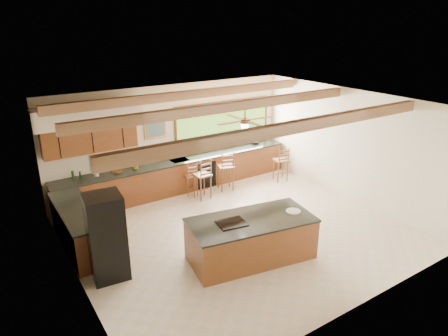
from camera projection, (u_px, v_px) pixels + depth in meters
ground at (238, 232)px, 9.33m from camera, size 7.20×7.20×0.00m
room_shell at (217, 135)px, 8.98m from camera, size 7.27×6.54×3.02m
counter_run at (160, 186)px, 10.73m from camera, size 7.12×3.10×1.26m
island at (251, 238)px, 8.18m from camera, size 2.71×1.62×0.91m
refrigerator at (106, 237)px, 7.44m from camera, size 0.73×0.71×1.70m
bar_stool_a at (192, 177)px, 11.07m from camera, size 0.39×0.39×0.95m
bar_stool_b at (203, 176)px, 10.80m from camera, size 0.43×0.43×1.15m
bar_stool_c at (227, 167)px, 11.36m from camera, size 0.53×0.53×1.19m
bar_stool_d at (282, 161)px, 12.02m from camera, size 0.48×0.48×1.10m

